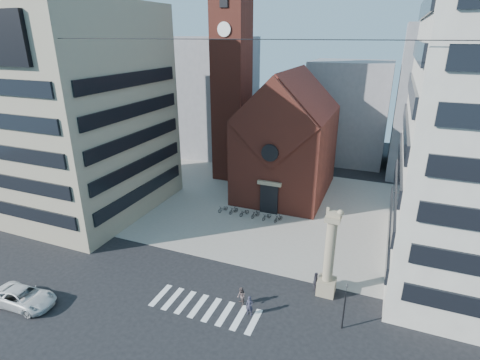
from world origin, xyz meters
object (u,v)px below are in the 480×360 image
Objects in this scene: white_car at (23,297)px; pedestrian_2 at (316,282)px; scooter_0 at (223,209)px; pedestrian_0 at (250,306)px; pedestrian_1 at (241,296)px; traffic_light at (344,305)px; lion_column at (329,261)px.

white_car is 26.13m from pedestrian_2.
white_car is 25.03m from scooter_0.
pedestrian_2 is (4.54, 5.32, 0.06)m from pedestrian_0.
pedestrian_2 is (5.66, 4.40, 0.11)m from pedestrian_1.
white_car is (-26.42, -7.59, -1.48)m from traffic_light.
lion_column is 2.02× the size of traffic_light.
traffic_light is 23.95m from scooter_0.
lion_column is 5.19× the size of scooter_0.
white_car is at bearing 103.71° from pedestrian_2.
pedestrian_1 is at bearing 115.24° from pedestrian_2.
scooter_0 is at bearing 143.03° from lion_column.
scooter_0 is at bearing 38.59° from pedestrian_2.
lion_column is 8.10m from pedestrian_0.
pedestrian_1 reaches higher than white_car.
lion_column reaches higher than pedestrian_2.
traffic_light is at bearing -155.74° from pedestrian_2.
white_car is 19.90m from pedestrian_0.
traffic_light is at bearing 52.31° from pedestrian_1.
white_car is 3.38× the size of pedestrian_1.
pedestrian_0 reaches higher than scooter_0.
pedestrian_1 reaches higher than scooter_0.
pedestrian_2 is (-3.00, 4.00, -1.32)m from traffic_light.
traffic_light reaches higher than pedestrian_2.
traffic_light reaches higher than pedestrian_0.
traffic_light is 5.17m from pedestrian_2.
pedestrian_2 is 1.16× the size of scooter_0.
white_car is at bearing -165.16° from pedestrian_0.
lion_column is 5.03× the size of pedestrian_1.
scooter_0 is (8.61, 23.50, -0.32)m from white_car.
scooter_0 is (-15.82, 11.91, -2.97)m from lion_column.
lion_column is at bearing -12.38° from scooter_0.
pedestrian_2 is at bearing 180.00° from lion_column.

